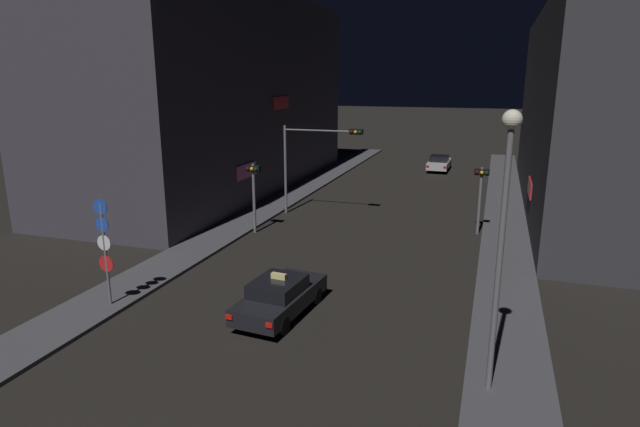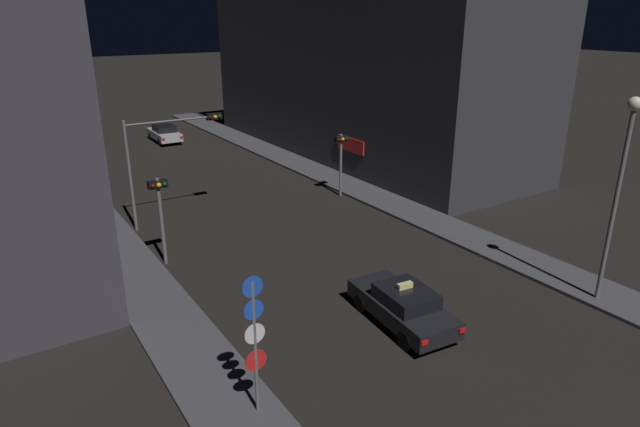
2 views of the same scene
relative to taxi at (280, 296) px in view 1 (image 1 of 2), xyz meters
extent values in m
cube|color=#424247|center=(-6.84, 15.93, -0.67)|extent=(2.43, 57.53, 0.14)
cube|color=#424247|center=(7.84, 15.93, -0.67)|extent=(2.43, 57.53, 0.14)
cube|color=#3D3842|center=(-13.10, 19.78, 6.42)|extent=(10.07, 29.54, 14.32)
cube|color=#D859B2|center=(-8.02, 13.87, 1.84)|extent=(0.08, 2.80, 0.90)
cube|color=red|center=(-8.02, 19.78, 5.85)|extent=(0.08, 2.80, 0.90)
cube|color=#333338|center=(13.85, 21.53, 5.50)|extent=(9.58, 29.59, 12.47)
cube|color=red|center=(9.02, 15.61, 1.51)|extent=(0.08, 2.80, 0.90)
cube|color=black|center=(0.00, 0.05, -0.12)|extent=(2.19, 4.54, 0.60)
cube|color=black|center=(-0.01, -0.15, 0.43)|extent=(1.76, 2.11, 0.50)
cube|color=red|center=(-0.94, -2.10, -0.02)|extent=(0.24, 0.08, 0.16)
cube|color=red|center=(0.55, -2.23, -0.02)|extent=(0.24, 0.08, 0.16)
cylinder|color=black|center=(-0.67, 1.48, -0.42)|extent=(0.28, 0.66, 0.64)
cylinder|color=black|center=(0.92, 1.33, -0.42)|extent=(0.28, 0.66, 0.64)
cylinder|color=black|center=(-0.92, -1.24, -0.42)|extent=(0.28, 0.66, 0.64)
cylinder|color=black|center=(0.68, -1.38, -0.42)|extent=(0.28, 0.66, 0.64)
cube|color=#F4E08C|center=(0.00, -0.05, 0.78)|extent=(0.57, 0.23, 0.20)
cube|color=#B7B7BC|center=(2.17, 33.01, -0.12)|extent=(1.87, 4.43, 0.60)
cube|color=black|center=(2.17, 32.81, 0.43)|extent=(1.62, 2.00, 0.50)
cube|color=red|center=(1.39, 30.81, -0.02)|extent=(0.24, 0.06, 0.16)
cube|color=red|center=(2.89, 30.78, -0.02)|extent=(0.24, 0.06, 0.16)
cylinder|color=black|center=(1.39, 34.39, -0.42)|extent=(0.23, 0.64, 0.64)
cylinder|color=black|center=(2.99, 34.36, -0.42)|extent=(0.23, 0.64, 0.64)
cylinder|color=black|center=(1.35, 31.66, -0.42)|extent=(0.23, 0.64, 0.64)
cylinder|color=black|center=(2.95, 31.64, -0.42)|extent=(0.23, 0.64, 0.64)
cylinder|color=slate|center=(-5.38, 13.97, 2.03)|extent=(0.16, 0.16, 5.52)
cylinder|color=slate|center=(-3.12, 13.97, 4.54)|extent=(4.51, 0.10, 0.10)
cube|color=black|center=(-0.87, 13.97, 4.54)|extent=(0.80, 0.28, 0.32)
sphere|color=#3F0C0C|center=(-1.11, 13.80, 4.54)|extent=(0.20, 0.20, 0.20)
sphere|color=yellow|center=(-0.87, 13.80, 4.54)|extent=(0.20, 0.20, 0.20)
sphere|color=#0C3319|center=(-0.62, 13.80, 4.54)|extent=(0.20, 0.20, 0.20)
cylinder|color=slate|center=(-5.38, 9.34, 1.19)|extent=(0.16, 0.16, 3.85)
cube|color=black|center=(-5.38, 9.34, 2.87)|extent=(0.80, 0.28, 0.32)
sphere|color=#3F0C0C|center=(-5.63, 9.16, 2.87)|extent=(0.20, 0.20, 0.20)
sphere|color=yellow|center=(-5.38, 9.16, 2.87)|extent=(0.20, 0.20, 0.20)
sphere|color=#0C3319|center=(-5.13, 9.16, 2.87)|extent=(0.20, 0.20, 0.20)
cylinder|color=slate|center=(6.38, 12.94, 1.11)|extent=(0.16, 0.16, 3.70)
cube|color=black|center=(6.38, 12.94, 2.71)|extent=(0.80, 0.28, 0.32)
sphere|color=#3F0C0C|center=(6.13, 12.76, 2.71)|extent=(0.20, 0.20, 0.20)
sphere|color=yellow|center=(6.38, 12.76, 2.71)|extent=(0.20, 0.20, 0.20)
sphere|color=#0C3319|center=(6.63, 12.76, 2.71)|extent=(0.20, 0.20, 0.20)
cylinder|color=slate|center=(-6.30, -1.38, 1.35)|extent=(0.10, 0.10, 3.89)
cylinder|color=blue|center=(-6.30, -1.40, 3.15)|extent=(0.57, 0.03, 0.57)
cylinder|color=blue|center=(-6.30, -1.40, 2.50)|extent=(0.55, 0.03, 0.55)
cylinder|color=white|center=(-6.30, -1.40, 1.80)|extent=(0.57, 0.03, 0.57)
cylinder|color=red|center=(-6.30, -1.40, 1.00)|extent=(0.62, 0.03, 0.62)
cylinder|color=slate|center=(7.28, -2.74, 2.91)|extent=(0.16, 0.16, 7.02)
sphere|color=#EAE5C6|center=(7.28, -2.74, 6.66)|extent=(0.49, 0.49, 0.49)
camera|label=1|loc=(6.94, -16.36, 7.65)|focal=29.73mm
camera|label=2|loc=(-11.36, -12.32, 9.46)|focal=30.47mm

